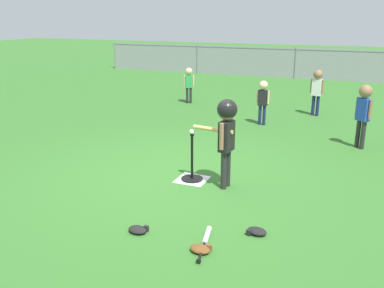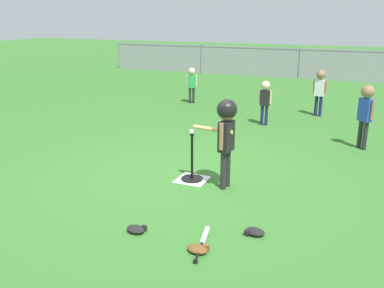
# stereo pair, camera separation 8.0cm
# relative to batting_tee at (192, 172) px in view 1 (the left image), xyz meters

# --- Properties ---
(ground_plane) EXTENTS (60.00, 60.00, 0.00)m
(ground_plane) POSITION_rel_batting_tee_xyz_m (-0.34, 0.01, -0.11)
(ground_plane) COLOR #336B28
(home_plate) EXTENTS (0.44, 0.44, 0.01)m
(home_plate) POSITION_rel_batting_tee_xyz_m (0.00, 0.00, -0.11)
(home_plate) COLOR white
(home_plate) RESTS_ON ground_plane
(batting_tee) EXTENTS (0.32, 0.32, 0.70)m
(batting_tee) POSITION_rel_batting_tee_xyz_m (0.00, 0.00, 0.00)
(batting_tee) COLOR black
(batting_tee) RESTS_ON ground_plane
(baseball_on_tee) EXTENTS (0.07, 0.07, 0.07)m
(baseball_on_tee) POSITION_rel_batting_tee_xyz_m (0.00, 0.00, 0.62)
(baseball_on_tee) COLOR white
(baseball_on_tee) RESTS_ON batting_tee
(batter_child) EXTENTS (0.65, 0.36, 1.26)m
(batter_child) POSITION_rel_batting_tee_xyz_m (0.53, -0.08, 0.79)
(batter_child) COLOR #262626
(batter_child) RESTS_ON ground_plane
(fielder_near_right) EXTENTS (0.29, 0.19, 0.97)m
(fielder_near_right) POSITION_rel_batting_tee_xyz_m (0.18, 3.56, 0.51)
(fielder_near_right) COLOR #191E4C
(fielder_near_right) RESTS_ON ground_plane
(fielder_deep_right) EXTENTS (0.28, 0.25, 1.16)m
(fielder_deep_right) POSITION_rel_batting_tee_xyz_m (2.22, 2.59, 0.63)
(fielder_deep_right) COLOR #262626
(fielder_deep_right) RESTS_ON ground_plane
(fielder_deep_left) EXTENTS (0.32, 0.22, 1.10)m
(fielder_deep_left) POSITION_rel_batting_tee_xyz_m (1.15, 4.93, 0.59)
(fielder_deep_left) COLOR #191E4C
(fielder_deep_left) RESTS_ON ground_plane
(fielder_deep_center) EXTENTS (0.27, 0.19, 0.97)m
(fielder_deep_center) POSITION_rel_batting_tee_xyz_m (-2.23, 5.13, 0.51)
(fielder_deep_center) COLOR #262626
(fielder_deep_center) RESTS_ON ground_plane
(spare_bat_silver) EXTENTS (0.19, 0.68, 0.06)m
(spare_bat_silver) POSITION_rel_batting_tee_xyz_m (0.81, -1.57, -0.08)
(spare_bat_silver) COLOR silver
(spare_bat_silver) RESTS_ON ground_plane
(glove_by_plate) EXTENTS (0.24, 0.19, 0.07)m
(glove_by_plate) POSITION_rel_batting_tee_xyz_m (0.05, -1.68, -0.08)
(glove_by_plate) COLOR black
(glove_by_plate) RESTS_ON ground_plane
(glove_near_bats) EXTENTS (0.24, 0.20, 0.07)m
(glove_near_bats) POSITION_rel_batting_tee_xyz_m (1.28, -1.21, -0.08)
(glove_near_bats) COLOR black
(glove_near_bats) RESTS_ON ground_plane
(glove_tossed_aside) EXTENTS (0.24, 0.19, 0.07)m
(glove_tossed_aside) POSITION_rel_batting_tee_xyz_m (0.84, -1.78, -0.08)
(glove_tossed_aside) COLOR brown
(glove_tossed_aside) RESTS_ON ground_plane
(outfield_fence) EXTENTS (16.06, 0.06, 1.15)m
(outfield_fence) POSITION_rel_batting_tee_xyz_m (-0.34, 10.98, 0.50)
(outfield_fence) COLOR slate
(outfield_fence) RESTS_ON ground_plane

